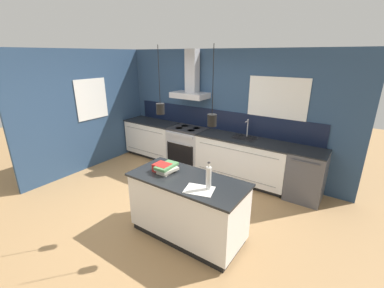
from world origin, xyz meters
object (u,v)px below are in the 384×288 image
Objects in this scene: bottle_on_island at (209,178)px; red_supply_box at (162,168)px; oven_range at (188,147)px; dishwasher at (306,175)px; book_stack at (166,168)px.

bottle_on_island reaches higher than red_supply_box.
bottle_on_island reaches higher than oven_range.
red_supply_box is at bearing -127.56° from dishwasher.
red_supply_box reaches higher than book_stack.
red_supply_box reaches higher than dishwasher.
bottle_on_island is 1.60× the size of red_supply_box.
oven_range is at bearing 117.82° from book_stack.
red_supply_box is (-0.06, -0.02, -0.00)m from book_stack.
dishwasher is 2.49× the size of bottle_on_island.
book_stack is at bearing -126.75° from dishwasher.
dishwasher is 2.34m from bottle_on_island.
red_supply_box is at bearing 174.80° from bottle_on_island.
red_supply_box is at bearing -63.77° from oven_range.
oven_range is 2.59m from dishwasher.
book_stack is at bearing 172.87° from bottle_on_island.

